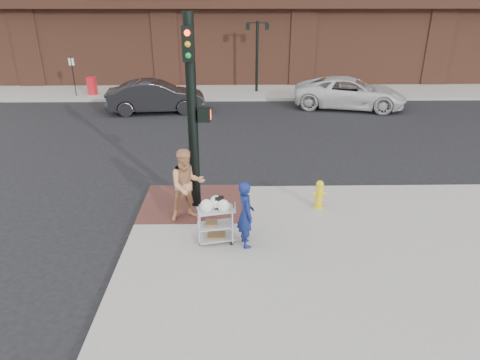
{
  "coord_description": "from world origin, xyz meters",
  "views": [
    {
      "loc": [
        0.5,
        -9.83,
        5.49
      ],
      "look_at": [
        0.69,
        -0.05,
        1.25
      ],
      "focal_mm": 32.0,
      "sensor_mm": 36.0,
      "label": 1
    }
  ],
  "objects_px": {
    "traffic_signal_pole": "(193,110)",
    "fire_hydrant": "(319,194)",
    "lamp_post": "(257,49)",
    "minivan_white": "(350,93)",
    "woman_blue": "(246,214)",
    "pedestrian_tan": "(187,185)",
    "sedan_dark": "(156,97)",
    "utility_cart": "(216,222)"
  },
  "relations": [
    {
      "from": "pedestrian_tan",
      "to": "sedan_dark",
      "type": "bearing_deg",
      "value": 82.29
    },
    {
      "from": "traffic_signal_pole",
      "to": "sedan_dark",
      "type": "relative_size",
      "value": 1.03
    },
    {
      "from": "utility_cart",
      "to": "fire_hydrant",
      "type": "relative_size",
      "value": 1.42
    },
    {
      "from": "lamp_post",
      "to": "utility_cart",
      "type": "height_order",
      "value": "lamp_post"
    },
    {
      "from": "traffic_signal_pole",
      "to": "pedestrian_tan",
      "type": "bearing_deg",
      "value": -102.23
    },
    {
      "from": "lamp_post",
      "to": "minivan_white",
      "type": "distance_m",
      "value": 6.2
    },
    {
      "from": "pedestrian_tan",
      "to": "sedan_dark",
      "type": "height_order",
      "value": "pedestrian_tan"
    },
    {
      "from": "lamp_post",
      "to": "woman_blue",
      "type": "height_order",
      "value": "lamp_post"
    },
    {
      "from": "lamp_post",
      "to": "fire_hydrant",
      "type": "xyz_separation_m",
      "value": [
        0.84,
        -15.45,
        -2.06
      ]
    },
    {
      "from": "woman_blue",
      "to": "minivan_white",
      "type": "bearing_deg",
      "value": -35.95
    },
    {
      "from": "woman_blue",
      "to": "utility_cart",
      "type": "xyz_separation_m",
      "value": [
        -0.68,
        0.15,
        -0.28
      ]
    },
    {
      "from": "lamp_post",
      "to": "pedestrian_tan",
      "type": "xyz_separation_m",
      "value": [
        -2.64,
        -15.98,
        -1.52
      ]
    },
    {
      "from": "woman_blue",
      "to": "fire_hydrant",
      "type": "distance_m",
      "value": 2.77
    },
    {
      "from": "lamp_post",
      "to": "pedestrian_tan",
      "type": "distance_m",
      "value": 16.27
    },
    {
      "from": "woman_blue",
      "to": "utility_cart",
      "type": "height_order",
      "value": "woman_blue"
    },
    {
      "from": "woman_blue",
      "to": "minivan_white",
      "type": "height_order",
      "value": "woman_blue"
    },
    {
      "from": "minivan_white",
      "to": "traffic_signal_pole",
      "type": "bearing_deg",
      "value": 162.16
    },
    {
      "from": "pedestrian_tan",
      "to": "utility_cart",
      "type": "distance_m",
      "value": 1.44
    },
    {
      "from": "woman_blue",
      "to": "sedan_dark",
      "type": "bearing_deg",
      "value": 4.95
    },
    {
      "from": "pedestrian_tan",
      "to": "minivan_white",
      "type": "distance_m",
      "value": 14.37
    },
    {
      "from": "woman_blue",
      "to": "sedan_dark",
      "type": "height_order",
      "value": "woman_blue"
    },
    {
      "from": "lamp_post",
      "to": "traffic_signal_pole",
      "type": "relative_size",
      "value": 0.8
    },
    {
      "from": "pedestrian_tan",
      "to": "utility_cart",
      "type": "bearing_deg",
      "value": -77.24
    },
    {
      "from": "lamp_post",
      "to": "minivan_white",
      "type": "bearing_deg",
      "value": -37.78
    },
    {
      "from": "sedan_dark",
      "to": "utility_cart",
      "type": "xyz_separation_m",
      "value": [
        3.42,
        -12.78,
        -0.13
      ]
    },
    {
      "from": "traffic_signal_pole",
      "to": "utility_cart",
      "type": "bearing_deg",
      "value": -72.74
    },
    {
      "from": "sedan_dark",
      "to": "minivan_white",
      "type": "relative_size",
      "value": 0.85
    },
    {
      "from": "lamp_post",
      "to": "sedan_dark",
      "type": "distance_m",
      "value": 7.1
    },
    {
      "from": "fire_hydrant",
      "to": "minivan_white",
      "type": "bearing_deg",
      "value": 72.03
    },
    {
      "from": "utility_cart",
      "to": "woman_blue",
      "type": "bearing_deg",
      "value": -12.43
    },
    {
      "from": "lamp_post",
      "to": "sedan_dark",
      "type": "xyz_separation_m",
      "value": [
        -5.3,
        -4.36,
        -1.82
      ]
    },
    {
      "from": "traffic_signal_pole",
      "to": "fire_hydrant",
      "type": "xyz_separation_m",
      "value": [
        3.32,
        -0.22,
        -2.27
      ]
    },
    {
      "from": "fire_hydrant",
      "to": "lamp_post",
      "type": "bearing_deg",
      "value": 93.13
    },
    {
      "from": "pedestrian_tan",
      "to": "fire_hydrant",
      "type": "relative_size",
      "value": 2.36
    },
    {
      "from": "traffic_signal_pole",
      "to": "utility_cart",
      "type": "distance_m",
      "value": 2.94
    },
    {
      "from": "traffic_signal_pole",
      "to": "fire_hydrant",
      "type": "bearing_deg",
      "value": -3.83
    },
    {
      "from": "utility_cart",
      "to": "sedan_dark",
      "type": "bearing_deg",
      "value": 104.98
    },
    {
      "from": "woman_blue",
      "to": "fire_hydrant",
      "type": "bearing_deg",
      "value": -60.76
    },
    {
      "from": "woman_blue",
      "to": "pedestrian_tan",
      "type": "distance_m",
      "value": 1.95
    },
    {
      "from": "traffic_signal_pole",
      "to": "woman_blue",
      "type": "height_order",
      "value": "traffic_signal_pole"
    },
    {
      "from": "woman_blue",
      "to": "utility_cart",
      "type": "distance_m",
      "value": 0.75
    },
    {
      "from": "traffic_signal_pole",
      "to": "fire_hydrant",
      "type": "relative_size",
      "value": 6.22
    }
  ]
}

